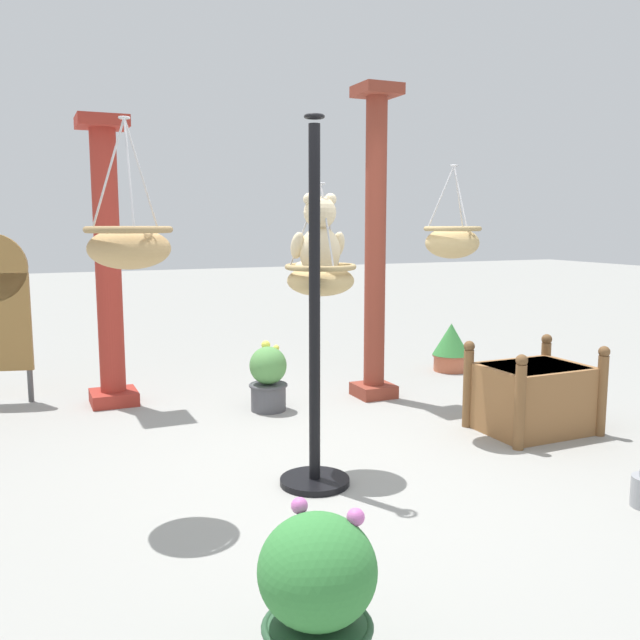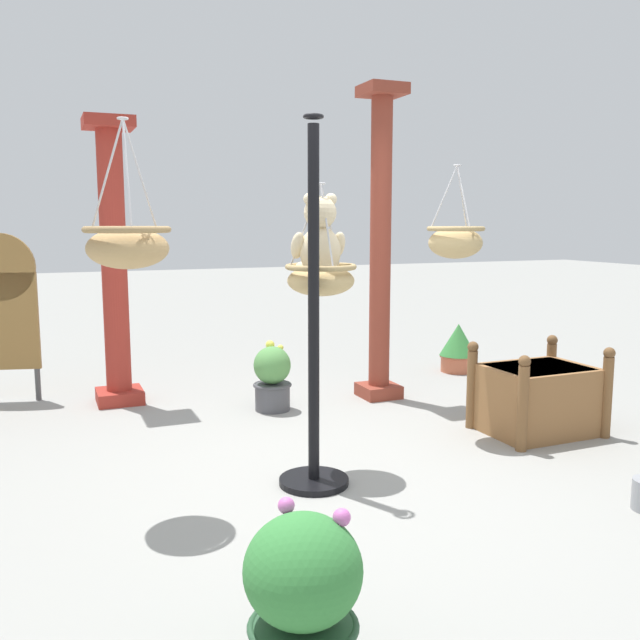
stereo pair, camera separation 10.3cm
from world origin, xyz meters
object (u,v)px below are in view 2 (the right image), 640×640
object	(u,v)px
potted_plant_fern_front	(458,348)
hanging_basket_left_high	(128,245)
hanging_basket_right_low	(455,241)
display_sign_board	(2,303)
potted_plant_tall_leafy	(303,599)
hanging_basket_with_teddy	(321,278)
teddy_bear	(319,241)
potted_plant_bushy_green	(272,378)
greenhouse_pillar_left	(380,251)
display_pole_central	(314,378)
wooden_planter_box	(537,397)
greenhouse_pillar_right	(114,269)

from	to	relation	value
potted_plant_fern_front	hanging_basket_left_high	bearing A→B (deg)	-147.30
hanging_basket_right_low	display_sign_board	bearing A→B (deg)	143.68
potted_plant_tall_leafy	display_sign_board	bearing A→B (deg)	103.51
hanging_basket_with_teddy	potted_plant_fern_front	xyz separation A→B (m)	(2.55, 2.20, -1.01)
teddy_bear	potted_plant_bushy_green	distance (m)	1.91
greenhouse_pillar_left	display_pole_central	bearing A→B (deg)	-127.58
teddy_bear	potted_plant_fern_front	bearing A→B (deg)	40.47
wooden_planter_box	potted_plant_bushy_green	bearing A→B (deg)	140.66
hanging_basket_left_high	display_sign_board	bearing A→B (deg)	104.98
wooden_planter_box	teddy_bear	bearing A→B (deg)	-178.27
teddy_bear	greenhouse_pillar_left	bearing A→B (deg)	50.99
potted_plant_bushy_green	teddy_bear	bearing A→B (deg)	-95.95
wooden_planter_box	greenhouse_pillar_right	bearing A→B (deg)	143.41
hanging_basket_left_high	greenhouse_pillar_right	distance (m)	2.51
potted_plant_tall_leafy	hanging_basket_right_low	bearing A→B (deg)	47.50
teddy_bear	hanging_basket_left_high	distance (m)	1.26
hanging_basket_with_teddy	hanging_basket_left_high	bearing A→B (deg)	-169.52
greenhouse_pillar_right	display_sign_board	size ratio (longest dim) A/B	1.65
greenhouse_pillar_left	potted_plant_fern_front	size ratio (longest dim) A/B	5.34
greenhouse_pillar_left	wooden_planter_box	size ratio (longest dim) A/B	3.20
wooden_planter_box	potted_plant_tall_leafy	bearing A→B (deg)	-143.04
hanging_basket_left_high	potted_plant_fern_front	size ratio (longest dim) A/B	1.50
hanging_basket_left_high	display_sign_board	distance (m)	3.09
potted_plant_fern_front	potted_plant_tall_leafy	size ratio (longest dim) A/B	0.81
display_pole_central	potted_plant_tall_leafy	distance (m)	1.92
greenhouse_pillar_right	display_sign_board	bearing A→B (deg)	155.04
display_pole_central	potted_plant_bushy_green	distance (m)	1.81
greenhouse_pillar_left	hanging_basket_with_teddy	bearing A→B (deg)	-128.56
wooden_planter_box	potted_plant_tall_leafy	distance (m)	3.45
teddy_bear	potted_plant_fern_front	xyz separation A→B (m)	(2.55, 2.17, -1.25)
hanging_basket_left_high	wooden_planter_box	world-z (taller)	hanging_basket_left_high
hanging_basket_left_high	greenhouse_pillar_right	size ratio (longest dim) A/B	0.32
greenhouse_pillar_right	potted_plant_bushy_green	size ratio (longest dim) A/B	4.20
display_pole_central	potted_plant_bushy_green	world-z (taller)	display_pole_central
teddy_bear	hanging_basket_left_high	xyz separation A→B (m)	(-1.23, -0.25, -0.00)
hanging_basket_right_low	potted_plant_fern_front	distance (m)	2.61
hanging_basket_with_teddy	potted_plant_tall_leafy	world-z (taller)	hanging_basket_with_teddy
hanging_basket_with_teddy	greenhouse_pillar_right	xyz separation A→B (m)	(-1.07, 2.26, -0.06)
teddy_bear	wooden_planter_box	world-z (taller)	teddy_bear
greenhouse_pillar_right	wooden_planter_box	size ratio (longest dim) A/B	2.85
teddy_bear	hanging_basket_right_low	size ratio (longest dim) A/B	0.77
teddy_bear	hanging_basket_right_low	distance (m)	1.26
wooden_planter_box	potted_plant_bushy_green	world-z (taller)	wooden_planter_box
wooden_planter_box	display_sign_board	xyz separation A→B (m)	(-3.88, 2.62, 0.63)
display_sign_board	potted_plant_fern_front	bearing A→B (deg)	-6.29
potted_plant_tall_leafy	wooden_planter_box	bearing A→B (deg)	36.96
wooden_planter_box	potted_plant_fern_front	distance (m)	2.22
greenhouse_pillar_left	potted_plant_bushy_green	xyz separation A→B (m)	(-1.07, -0.05, -1.09)
display_pole_central	hanging_basket_left_high	distance (m)	1.36
hanging_basket_with_teddy	wooden_planter_box	xyz separation A→B (m)	(1.87, 0.08, -0.99)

